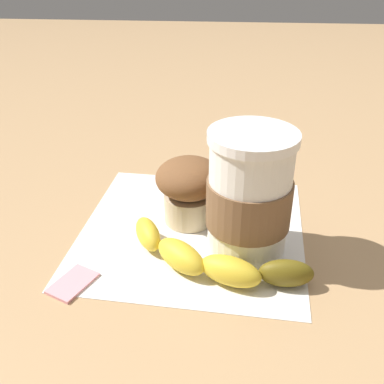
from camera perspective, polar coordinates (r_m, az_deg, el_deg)
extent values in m
plane|color=tan|center=(0.55, 0.00, -4.87)|extent=(3.00, 3.00, 0.00)
cube|color=white|center=(0.55, 0.00, -4.81)|extent=(0.29, 0.29, 0.00)
cylinder|color=white|center=(0.49, 7.24, -0.88)|extent=(0.09, 0.09, 0.13)
cylinder|color=white|center=(0.45, 7.82, 6.96)|extent=(0.09, 0.09, 0.01)
cylinder|color=brown|center=(0.49, 7.21, -1.33)|extent=(0.09, 0.09, 0.05)
cylinder|color=beige|center=(0.56, -0.37, -1.92)|extent=(0.06, 0.06, 0.04)
ellipsoid|color=brown|center=(0.54, -0.38, 1.82)|extent=(0.08, 0.08, 0.05)
ellipsoid|color=gold|center=(0.52, -5.61, -5.31)|extent=(0.05, 0.06, 0.03)
ellipsoid|color=gold|center=(0.49, -1.42, -8.16)|extent=(0.07, 0.07, 0.03)
ellipsoid|color=gold|center=(0.47, 4.89, -9.95)|extent=(0.07, 0.05, 0.03)
ellipsoid|color=brown|center=(0.47, 11.85, -10.05)|extent=(0.06, 0.03, 0.03)
cube|color=pink|center=(0.49, -14.92, -10.97)|extent=(0.05, 0.06, 0.01)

